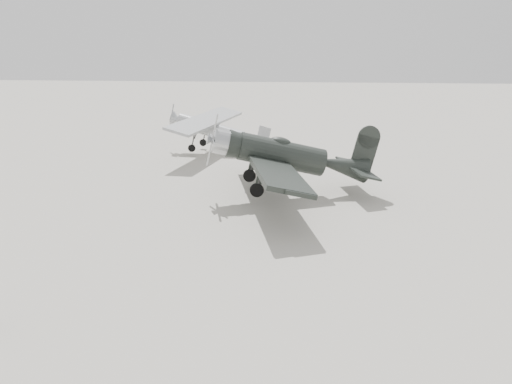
{
  "coord_description": "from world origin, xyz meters",
  "views": [
    {
      "loc": [
        3.09,
        -18.4,
        7.88
      ],
      "look_at": [
        1.28,
        2.35,
        1.5
      ],
      "focal_mm": 35.0,
      "sensor_mm": 36.0,
      "label": 1
    }
  ],
  "objects": [
    {
      "name": "highwing_monoplane",
      "position": [
        -2.95,
        16.66,
        1.88
      ],
      "size": [
        7.59,
        10.62,
        3.0
      ],
      "rotation": [
        0.0,
        0.23,
        -0.2
      ],
      "color": "gray",
      "rests_on": "ground"
    },
    {
      "name": "ground",
      "position": [
        0.0,
        0.0,
        0.0
      ],
      "size": [
        160.0,
        160.0,
        0.0
      ],
      "primitive_type": "plane",
      "color": "gray",
      "rests_on": "ground"
    },
    {
      "name": "lowwing_monoplane",
      "position": [
        2.61,
        6.77,
        2.11
      ],
      "size": [
        8.96,
        12.39,
        3.98
      ],
      "rotation": [
        0.0,
        0.24,
        0.23
      ],
      "color": "black",
      "rests_on": "ground"
    }
  ]
}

